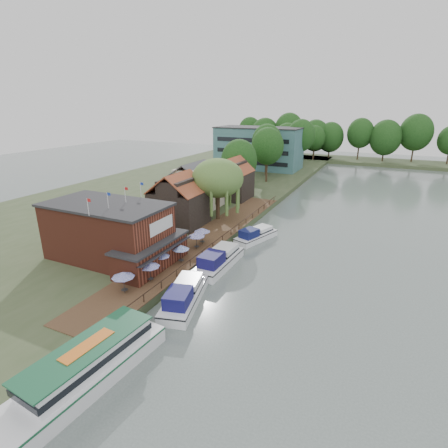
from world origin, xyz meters
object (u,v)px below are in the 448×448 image
at_px(umbrella_3, 181,254).
at_px(tour_boat, 82,368).
at_px(cottage_c, 233,178).
at_px(cottage_b, 194,185).
at_px(willow, 218,190).
at_px(umbrella_0, 124,283).
at_px(cruiser_0, 184,293).
at_px(cruiser_1, 219,258).
at_px(swan, 132,354).
at_px(pub, 120,233).
at_px(hotel_block, 259,148).
at_px(umbrella_1, 150,272).
at_px(umbrella_4, 197,241).
at_px(cruiser_2, 256,233).
at_px(cottage_a, 179,199).
at_px(umbrella_2, 161,261).
at_px(umbrella_5, 202,236).

xyz_separation_m(umbrella_3, tour_boat, (3.52, -19.12, -0.72)).
height_order(cottage_c, tour_boat, cottage_c).
bearing_deg(cottage_c, cottage_b, -113.96).
relative_size(cottage_c, willow, 0.82).
relative_size(umbrella_0, cruiser_0, 0.23).
height_order(cruiser_1, swan, cruiser_1).
bearing_deg(pub, hotel_block, 96.43).
bearing_deg(cruiser_0, umbrella_3, 109.75).
distance_m(umbrella_0, umbrella_1, 3.29).
bearing_deg(umbrella_3, umbrella_4, 95.48).
bearing_deg(cruiser_0, pub, 146.25).
xyz_separation_m(umbrella_3, cruiser_1, (3.72, 3.03, -0.99)).
xyz_separation_m(willow, tour_boat, (7.22, -36.79, -4.64)).
xyz_separation_m(umbrella_0, umbrella_4, (1.00, 13.39, 0.00)).
bearing_deg(hotel_block, cruiser_2, -70.03).
distance_m(cruiser_2, swan, 28.91).
bearing_deg(cottage_c, umbrella_0, -81.90).
distance_m(willow, cruiser_0, 25.77).
height_order(willow, umbrella_3, willow).
height_order(cottage_a, cruiser_1, cottage_a).
relative_size(umbrella_2, cruiser_1, 0.22).
xyz_separation_m(hotel_block, cottage_c, (8.00, -37.00, -1.90)).
distance_m(umbrella_3, cruiser_2, 14.67).
relative_size(cottage_a, umbrella_1, 3.62).
distance_m(cottage_a, cruiser_2, 13.63).
bearing_deg(swan, willow, 104.30).
xyz_separation_m(cottage_a, tour_boat, (11.72, -31.79, -3.68)).
height_order(umbrella_0, swan, umbrella_0).
bearing_deg(cruiser_1, cottage_b, 127.24).
bearing_deg(cottage_b, umbrella_2, -68.08).
distance_m(umbrella_0, cruiser_0, 6.34).
height_order(hotel_block, swan, hotel_block).
bearing_deg(cottage_c, umbrella_5, -75.33).
relative_size(umbrella_1, cruiser_1, 0.22).
bearing_deg(umbrella_4, umbrella_3, -84.52).
height_order(umbrella_2, cruiser_2, umbrella_2).
xyz_separation_m(umbrella_5, tour_boat, (4.15, -25.70, -0.72)).
bearing_deg(cottage_b, cottage_a, -73.30).
bearing_deg(willow, umbrella_1, -82.17).
xyz_separation_m(hotel_block, willow, (11.50, -51.00, -0.94)).
bearing_deg(umbrella_2, cruiser_1, 51.03).
height_order(umbrella_2, umbrella_5, same).
xyz_separation_m(umbrella_4, cruiser_1, (4.17, -1.64, -0.99)).
relative_size(cottage_a, cottage_c, 1.01).
bearing_deg(swan, hotel_block, 103.33).
xyz_separation_m(cottage_b, umbrella_5, (10.57, -16.10, -2.96)).
xyz_separation_m(cruiser_0, cruiser_1, (-0.60, 9.34, 0.04)).
xyz_separation_m(umbrella_3, swan, (4.65, -15.07, -2.07)).
relative_size(cruiser_0, tour_boat, 0.72).
bearing_deg(cruiser_0, cruiser_1, 79.02).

